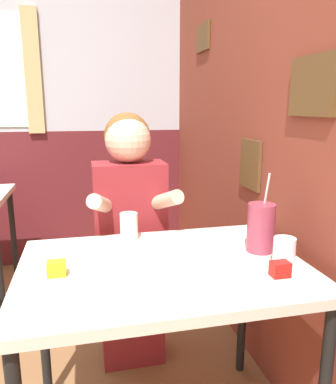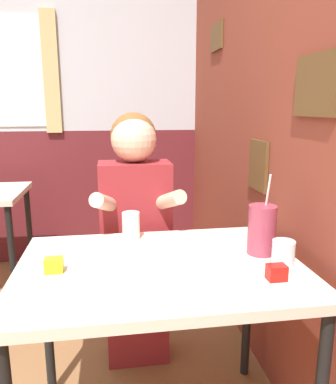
# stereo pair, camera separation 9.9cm
# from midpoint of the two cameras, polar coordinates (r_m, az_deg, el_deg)

# --- Properties ---
(brick_wall_right) EXTENTS (0.08, 4.32, 2.70)m
(brick_wall_right) POSITION_cam_midpoint_polar(r_m,az_deg,el_deg) (2.14, 9.32, 14.36)
(brick_wall_right) COLOR brown
(brick_wall_right) RESTS_ON ground_plane
(back_wall) EXTENTS (5.28, 0.09, 2.70)m
(back_wall) POSITION_cam_midpoint_polar(r_m,az_deg,el_deg) (3.20, -20.42, 13.29)
(back_wall) COLOR silver
(back_wall) RESTS_ON ground_plane
(main_table) EXTENTS (1.00, 0.71, 0.74)m
(main_table) POSITION_cam_midpoint_polar(r_m,az_deg,el_deg) (1.37, -2.86, -13.75)
(main_table) COLOR beige
(main_table) RESTS_ON ground_plane
(person_seated) EXTENTS (0.42, 0.41, 1.26)m
(person_seated) POSITION_cam_midpoint_polar(r_m,az_deg,el_deg) (1.85, -7.32, -6.52)
(person_seated) COLOR maroon
(person_seated) RESTS_ON ground_plane
(cocktail_pitcher) EXTENTS (0.10, 0.10, 0.31)m
(cocktail_pitcher) POSITION_cam_midpoint_polar(r_m,az_deg,el_deg) (1.46, 12.08, -5.34)
(cocktail_pitcher) COLOR #99384C
(cocktail_pitcher) RESTS_ON main_table
(glass_near_pitcher) EXTENTS (0.08, 0.08, 0.10)m
(glass_near_pitcher) POSITION_cam_midpoint_polar(r_m,az_deg,el_deg) (1.37, 15.30, -8.74)
(glass_near_pitcher) COLOR silver
(glass_near_pitcher) RESTS_ON main_table
(glass_center) EXTENTS (0.07, 0.07, 0.11)m
(glass_center) POSITION_cam_midpoint_polar(r_m,az_deg,el_deg) (1.57, -7.79, -5.25)
(glass_center) COLOR silver
(glass_center) RESTS_ON main_table
(condiment_ketchup) EXTENTS (0.06, 0.04, 0.05)m
(condiment_ketchup) POSITION_cam_midpoint_polar(r_m,az_deg,el_deg) (1.28, 14.57, -11.34)
(condiment_ketchup) COLOR #B7140F
(condiment_ketchup) RESTS_ON main_table
(condiment_mustard) EXTENTS (0.06, 0.04, 0.05)m
(condiment_mustard) POSITION_cam_midpoint_polar(r_m,az_deg,el_deg) (1.31, -18.75, -11.00)
(condiment_mustard) COLOR yellow
(condiment_mustard) RESTS_ON main_table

